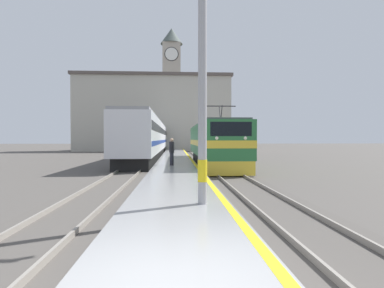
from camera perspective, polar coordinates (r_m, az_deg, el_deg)
The scene contains 10 objects.
ground_plane at distance 33.67m, azimuth -3.16°, elevation -2.67°, with size 200.00×200.00×0.00m, color #514C47.
platform at distance 28.67m, azimuth -3.13°, elevation -2.92°, with size 2.95×140.00×0.39m.
rail_track_near at distance 28.85m, azimuth 2.92°, elevation -3.22°, with size 2.84×140.00×0.16m.
rail_track_far at distance 28.83m, azimuth -9.10°, elevation -3.24°, with size 2.83×140.00×0.16m.
locomotive_train at distance 24.08m, azimuth 4.13°, elevation 0.06°, with size 2.92×15.19×4.40m.
passenger_train at distance 35.37m, azimuth -8.02°, elevation 1.13°, with size 2.92×33.14×4.17m.
catenary_mast at distance 8.42m, azimuth 2.75°, elevation 16.80°, with size 2.66×0.26×8.06m.
person_on_platform at distance 19.92m, azimuth -3.89°, elevation -1.33°, with size 0.34×0.34×1.80m.
clock_tower at distance 66.30m, azimuth -3.90°, elevation 11.15°, with size 4.76×4.76×26.09m.
station_building at distance 54.00m, azimuth -7.36°, elevation 5.83°, with size 27.45×6.85×13.36m.
Camera 1 is at (-0.06, -3.60, 2.15)m, focal length 28.00 mm.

